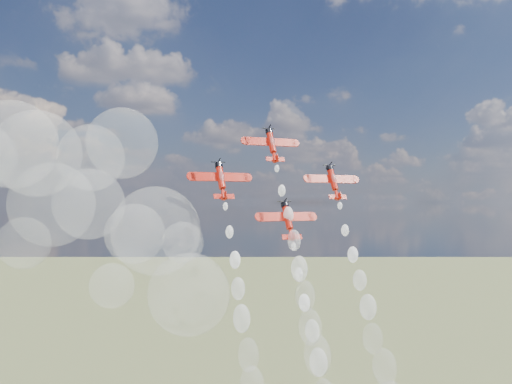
{
  "coord_description": "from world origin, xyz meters",
  "views": [
    {
      "loc": [
        -47.77,
        -109.35,
        100.93
      ],
      "look_at": [
        -0.46,
        7.99,
        103.39
      ],
      "focal_mm": 38.0,
      "sensor_mm": 36.0,
      "label": 1
    }
  ],
  "objects_px": {
    "plane_left": "(221,180)",
    "plane_right": "(333,181)",
    "plane_slot": "(288,220)",
    "plane_lead": "(272,144)"
  },
  "relations": [
    {
      "from": "plane_lead",
      "to": "plane_left",
      "type": "relative_size",
      "value": 1.0
    },
    {
      "from": "plane_right",
      "to": "plane_slot",
      "type": "height_order",
      "value": "plane_right"
    },
    {
      "from": "plane_lead",
      "to": "plane_right",
      "type": "relative_size",
      "value": 1.0
    },
    {
      "from": "plane_lead",
      "to": "plane_slot",
      "type": "xyz_separation_m",
      "value": [
        0.0,
        -9.25,
        -18.29
      ]
    },
    {
      "from": "plane_lead",
      "to": "plane_right",
      "type": "height_order",
      "value": "plane_lead"
    },
    {
      "from": "plane_left",
      "to": "plane_right",
      "type": "bearing_deg",
      "value": 0.0
    },
    {
      "from": "plane_lead",
      "to": "plane_right",
      "type": "bearing_deg",
      "value": -17.53
    },
    {
      "from": "plane_left",
      "to": "plane_right",
      "type": "relative_size",
      "value": 1.0
    },
    {
      "from": "plane_right",
      "to": "plane_slot",
      "type": "distance_m",
      "value": 17.87
    },
    {
      "from": "plane_left",
      "to": "plane_slot",
      "type": "height_order",
      "value": "plane_left"
    }
  ]
}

